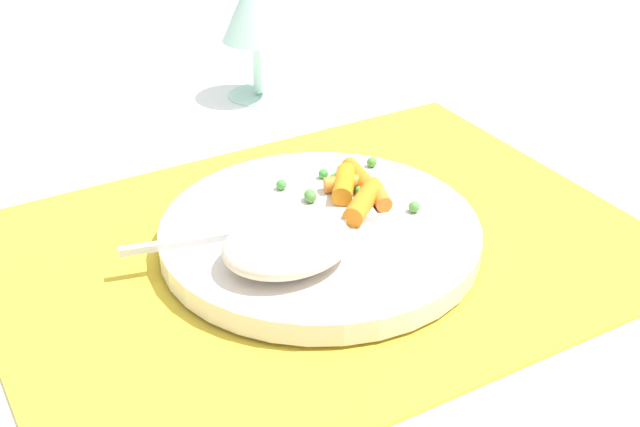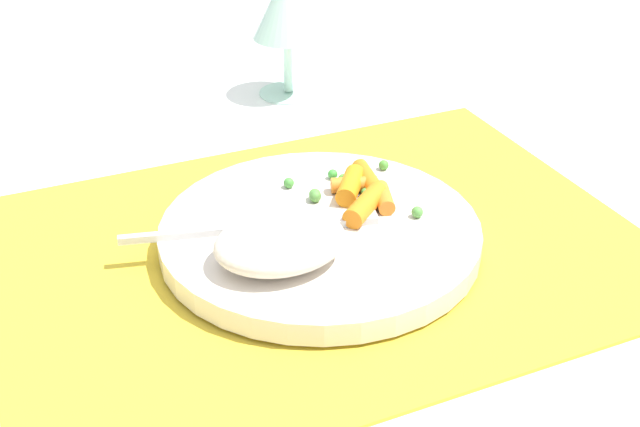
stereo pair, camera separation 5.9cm
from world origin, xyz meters
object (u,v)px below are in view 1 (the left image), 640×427
(rice_mound, at_px, (288,244))
(carrot_portion, at_px, (358,189))
(plate, at_px, (320,234))
(wine_glass, at_px, (255,10))
(fork, at_px, (278,228))

(rice_mound, distance_m, carrot_portion, 0.11)
(plate, height_order, wine_glass, wine_glass)
(fork, bearing_deg, rice_mound, -108.14)
(carrot_portion, bearing_deg, plate, -155.41)
(carrot_portion, height_order, wine_glass, wine_glass)
(plate, xyz_separation_m, wine_glass, (0.10, 0.30, 0.08))
(plate, xyz_separation_m, carrot_portion, (0.05, 0.02, 0.02))
(carrot_portion, distance_m, wine_glass, 0.29)
(carrot_portion, relative_size, fork, 0.44)
(rice_mound, relative_size, carrot_portion, 1.14)
(rice_mound, height_order, fork, rice_mound)
(plate, distance_m, rice_mound, 0.06)
(plate, xyz_separation_m, fork, (-0.03, 0.01, 0.01))
(plate, relative_size, fork, 1.28)
(fork, bearing_deg, carrot_portion, 10.06)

